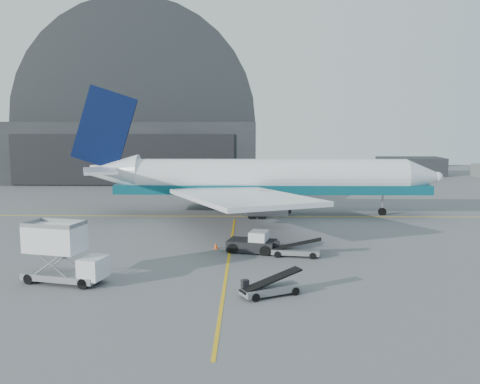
{
  "coord_description": "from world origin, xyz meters",
  "views": [
    {
      "loc": [
        1.88,
        -48.2,
        12.5
      ],
      "look_at": [
        0.81,
        10.36,
        4.5
      ],
      "focal_mm": 40.0,
      "sensor_mm": 36.0,
      "label": 1
    }
  ],
  "objects_px": {
    "belt_loader_a": "(270,288)",
    "belt_loader_b": "(295,251)",
    "airliner": "(257,179)",
    "catering_truck": "(62,254)",
    "pushback_tug": "(253,244)"
  },
  "relations": [
    {
      "from": "belt_loader_a",
      "to": "airliner",
      "type": "bearing_deg",
      "value": 64.65
    },
    {
      "from": "pushback_tug",
      "to": "belt_loader_a",
      "type": "height_order",
      "value": "pushback_tug"
    },
    {
      "from": "catering_truck",
      "to": "pushback_tug",
      "type": "relative_size",
      "value": 1.39
    },
    {
      "from": "belt_loader_a",
      "to": "belt_loader_b",
      "type": "height_order",
      "value": "belt_loader_a"
    },
    {
      "from": "catering_truck",
      "to": "pushback_tug",
      "type": "height_order",
      "value": "catering_truck"
    },
    {
      "from": "belt_loader_b",
      "to": "catering_truck",
      "type": "bearing_deg",
      "value": -147.52
    },
    {
      "from": "belt_loader_a",
      "to": "belt_loader_b",
      "type": "distance_m",
      "value": 11.38
    },
    {
      "from": "belt_loader_b",
      "to": "airliner",
      "type": "bearing_deg",
      "value": 107.22
    },
    {
      "from": "pushback_tug",
      "to": "belt_loader_b",
      "type": "bearing_deg",
      "value": -9.0
    },
    {
      "from": "airliner",
      "to": "catering_truck",
      "type": "relative_size",
      "value": 7.08
    },
    {
      "from": "pushback_tug",
      "to": "belt_loader_b",
      "type": "relative_size",
      "value": 1.04
    },
    {
      "from": "pushback_tug",
      "to": "belt_loader_a",
      "type": "relative_size",
      "value": 1.07
    },
    {
      "from": "catering_truck",
      "to": "airliner",
      "type": "bearing_deg",
      "value": 76.95
    },
    {
      "from": "airliner",
      "to": "catering_truck",
      "type": "height_order",
      "value": "airliner"
    },
    {
      "from": "belt_loader_b",
      "to": "pushback_tug",
      "type": "bearing_deg",
      "value": 165.01
    }
  ]
}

